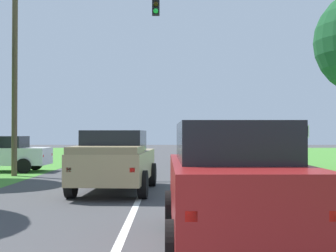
# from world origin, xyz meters

# --- Properties ---
(ground_plane) EXTENTS (120.00, 120.00, 0.00)m
(ground_plane) POSITION_xyz_m (0.00, 9.71, 0.00)
(ground_plane) COLOR #424244
(red_suv_near) EXTENTS (2.21, 4.82, 2.03)m
(red_suv_near) POSITION_xyz_m (1.86, 4.86, 1.06)
(red_suv_near) COLOR maroon
(red_suv_near) RESTS_ON ground_plane
(pickup_truck_lead) EXTENTS (2.49, 5.05, 1.93)m
(pickup_truck_lead) POSITION_xyz_m (-0.85, 11.66, 0.98)
(pickup_truck_lead) COLOR tan
(pickup_truck_lead) RESTS_ON ground_plane
(traffic_light) EXTENTS (6.93, 0.40, 8.58)m
(traffic_light) POSITION_xyz_m (-4.20, 17.05, 5.56)
(traffic_light) COLOR brown
(traffic_light) RESTS_ON ground_plane
(keep_moving_sign) EXTENTS (0.60, 0.09, 2.26)m
(keep_moving_sign) POSITION_xyz_m (5.34, 12.92, 1.45)
(keep_moving_sign) COLOR gray
(keep_moving_sign) RESTS_ON ground_plane
(crossing_suv_far) EXTENTS (4.57, 2.09, 1.70)m
(crossing_suv_far) POSITION_xyz_m (-7.30, 19.28, 0.90)
(crossing_suv_far) COLOR silver
(crossing_suv_far) RESTS_ON ground_plane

